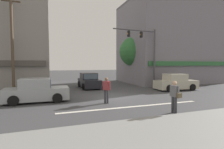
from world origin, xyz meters
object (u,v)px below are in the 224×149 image
Objects in this scene: street_tree at (134,52)px; utility_pole_near_left at (12,44)px; sedan_crossing_rightbound at (37,91)px; pedestrian_foreground_with_bag at (175,95)px; sedan_crossing_leftbound at (176,83)px; traffic_light_mast at (147,48)px; utility_pole_far_right at (155,54)px; pedestrian_mid_crossing at (106,89)px; sedan_parked_curbside at (89,81)px.

street_tree is 14.01m from utility_pole_near_left.
street_tree is 0.77× the size of utility_pole_near_left.
pedestrian_foreground_with_bag is (6.87, -5.41, 0.24)m from sedan_crossing_rightbound.
sedan_crossing_leftbound and sedan_crossing_rightbound have the same top height.
traffic_light_mast is at bearing 133.52° from sedan_crossing_leftbound.
sedan_crossing_rightbound is (-10.48, -3.42, -3.46)m from traffic_light_mast.
utility_pole_far_right is 13.13m from pedestrian_mid_crossing.
pedestrian_foreground_with_bag is at bearing -38.23° from sedan_crossing_rightbound.
utility_pole_near_left is 7.86m from sedan_parked_curbside.
street_tree is 3.65× the size of pedestrian_mid_crossing.
pedestrian_mid_crossing reaches higher than sedan_crossing_rightbound.
sedan_parked_curbside is 1.00× the size of sedan_crossing_rightbound.
street_tree is 0.81× the size of utility_pole_far_right.
sedan_crossing_leftbound is 8.85m from pedestrian_mid_crossing.
sedan_parked_curbside is at bearing 100.78° from pedestrian_foreground_with_bag.
utility_pole_near_left reaches higher than pedestrian_foreground_with_bag.
sedan_crossing_rightbound is at bearing -154.05° from utility_pole_far_right.
utility_pole_near_left is 15.99m from utility_pole_far_right.
traffic_light_mast is (12.44, -0.02, 0.05)m from utility_pole_near_left.
sedan_crossing_leftbound is (7.72, -4.32, 0.00)m from sedan_parked_curbside.
sedan_crossing_rightbound is at bearing -161.95° from traffic_light_mast.
sedan_crossing_leftbound is at bearing 5.94° from sedan_crossing_rightbound.
traffic_light_mast reaches higher than sedan_crossing_rightbound.
sedan_parked_curbside is (-8.93, -1.05, -3.18)m from utility_pole_far_right.
traffic_light_mast is (-3.23, -3.25, 0.29)m from utility_pole_far_right.
traffic_light_mast is at bearing 67.77° from pedestrian_foreground_with_bag.
street_tree reaches higher than pedestrian_foreground_with_bag.
sedan_crossing_leftbound is 2.52× the size of pedestrian_mid_crossing.
sedan_parked_curbside is 11.23m from pedestrian_foreground_with_bag.
pedestrian_foreground_with_bag is 1.00× the size of pedestrian_mid_crossing.
utility_pole_near_left is 1.06× the size of utility_pole_far_right.
street_tree is at bearing 54.82° from pedestrian_mid_crossing.
sedan_crossing_rightbound is at bearing -174.06° from sedan_crossing_leftbound.
street_tree reaches higher than sedan_parked_curbside.
sedan_crossing_leftbound is (1.19, -6.69, -3.44)m from street_tree.
pedestrian_mid_crossing is (-7.03, -9.97, -3.20)m from street_tree.
sedan_crossing_rightbound is (-4.77, -5.62, 0.00)m from sedan_parked_curbside.
utility_pole_far_right is at bearing 45.26° from traffic_light_mast.
utility_pole_near_left reaches higher than street_tree.
traffic_light_mast reaches higher than pedestrian_mid_crossing.
traffic_light_mast is 1.47× the size of sedan_crossing_leftbound.
pedestrian_mid_crossing is (-0.50, -7.60, 0.24)m from sedan_parked_curbside.
utility_pole_near_left reaches higher than sedan_crossing_rightbound.
sedan_parked_curbside is at bearing -173.29° from utility_pole_far_right.
utility_pole_far_right reaches higher than street_tree.
utility_pole_near_left is 12.90m from pedestrian_foreground_with_bag.
street_tree is 14.47m from pedestrian_foreground_with_bag.
sedan_crossing_rightbound is 2.46× the size of pedestrian_foreground_with_bag.
utility_pole_near_left is 4.77× the size of pedestrian_foreground_with_bag.
sedan_parked_curbside is 7.62m from pedestrian_mid_crossing.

